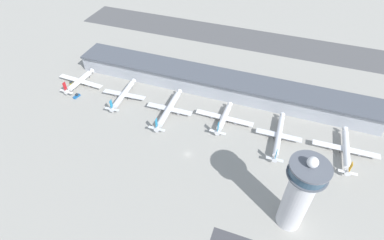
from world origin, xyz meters
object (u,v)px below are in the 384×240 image
object	(u,v)px
airplane_gate_bravo	(124,94)
service_truck_fuel	(77,96)
airplane_gate_alpha	(80,81)
airplane_gate_foxtrot	(346,150)
airplane_gate_delta	(224,118)
service_truck_catering	(71,84)
control_tower	(299,193)
airplane_gate_echo	(279,136)
airplane_gate_charlie	(169,109)

from	to	relation	value
airplane_gate_bravo	service_truck_fuel	size ratio (longest dim) A/B	6.32
airplane_gate_alpha	service_truck_fuel	bearing A→B (deg)	-66.85
airplane_gate_foxtrot	airplane_gate_delta	bearing A→B (deg)	178.10
airplane_gate_alpha	service_truck_catering	xyz separation A→B (m)	(-7.76, -1.97, -3.38)
service_truck_catering	airplane_gate_alpha	bearing A→B (deg)	14.22
control_tower	airplane_gate_echo	size ratio (longest dim) A/B	1.14
airplane_gate_bravo	airplane_gate_echo	size ratio (longest dim) A/B	0.87
airplane_gate_echo	airplane_gate_foxtrot	distance (m)	41.73
airplane_gate_charlie	airplane_gate_foxtrot	xyz separation A→B (m)	(120.25, 2.55, -0.33)
airplane_gate_echo	service_truck_fuel	world-z (taller)	airplane_gate_echo
control_tower	service_truck_catering	bearing A→B (deg)	161.08
airplane_gate_alpha	airplane_gate_bravo	xyz separation A→B (m)	(42.29, -3.82, 0.29)
airplane_gate_charlie	airplane_gate_foxtrot	distance (m)	120.28
airplane_gate_alpha	airplane_gate_foxtrot	size ratio (longest dim) A/B	1.00
airplane_gate_foxtrot	airplane_gate_bravo	bearing A→B (deg)	179.50
airplane_gate_charlie	airplane_gate_delta	xyz separation A→B (m)	(39.90, 5.21, -0.64)
control_tower	airplane_gate_delta	bearing A→B (deg)	130.14
airplane_gate_alpha	airplane_gate_echo	distance (m)	160.38
airplane_gate_bravo	airplane_gate_alpha	bearing A→B (deg)	174.83
airplane_gate_charlie	service_truck_catering	bearing A→B (deg)	176.30
airplane_gate_alpha	service_truck_fuel	size ratio (longest dim) A/B	6.63
airplane_gate_alpha	airplane_gate_delta	bearing A→B (deg)	-1.20
service_truck_fuel	airplane_gate_alpha	bearing A→B (deg)	113.15
airplane_gate_alpha	airplane_gate_foxtrot	xyz separation A→B (m)	(201.90, -5.20, 0.01)
airplane_gate_delta	control_tower	bearing A→B (deg)	-49.86
control_tower	airplane_gate_bravo	distance (m)	145.84
airplane_gate_echo	airplane_gate_delta	bearing A→B (deg)	173.16
service_truck_catering	service_truck_fuel	distance (m)	18.28
airplane_gate_echo	airplane_gate_foxtrot	size ratio (longest dim) A/B	1.10
control_tower	airplane_gate_alpha	world-z (taller)	control_tower
service_truck_catering	airplane_gate_charlie	bearing A→B (deg)	-3.70
airplane_gate_echo	airplane_gate_bravo	bearing A→B (deg)	178.37
airplane_gate_bravo	airplane_gate_charlie	bearing A→B (deg)	-5.70
control_tower	service_truck_fuel	size ratio (longest dim) A/B	8.34
airplane_gate_charlie	airplane_gate_delta	distance (m)	40.24
airplane_gate_bravo	airplane_gate_foxtrot	bearing A→B (deg)	-0.50
airplane_gate_delta	airplane_gate_alpha	bearing A→B (deg)	178.80
airplane_gate_bravo	airplane_gate_echo	bearing A→B (deg)	-1.63
service_truck_catering	airplane_gate_bravo	bearing A→B (deg)	-2.13
airplane_gate_echo	service_truck_fuel	distance (m)	154.42
airplane_gate_charlie	service_truck_fuel	xyz separation A→B (m)	(-75.66, -6.27, -3.75)
airplane_gate_charlie	service_truck_fuel	size ratio (longest dim) A/B	7.39
control_tower	service_truck_catering	world-z (taller)	control_tower
control_tower	airplane_gate_echo	xyz separation A→B (m)	(-13.22, 56.91, -21.32)
airplane_gate_alpha	airplane_gate_charlie	size ratio (longest dim) A/B	0.90
airplane_gate_delta	service_truck_fuel	xyz separation A→B (m)	(-115.56, -11.48, -3.12)
airplane_gate_bravo	airplane_gate_charlie	world-z (taller)	airplane_gate_charlie
service_truck_fuel	airplane_gate_charlie	bearing A→B (deg)	4.73
airplane_gate_delta	service_truck_fuel	distance (m)	116.17
airplane_gate_delta	service_truck_catering	world-z (taller)	airplane_gate_delta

